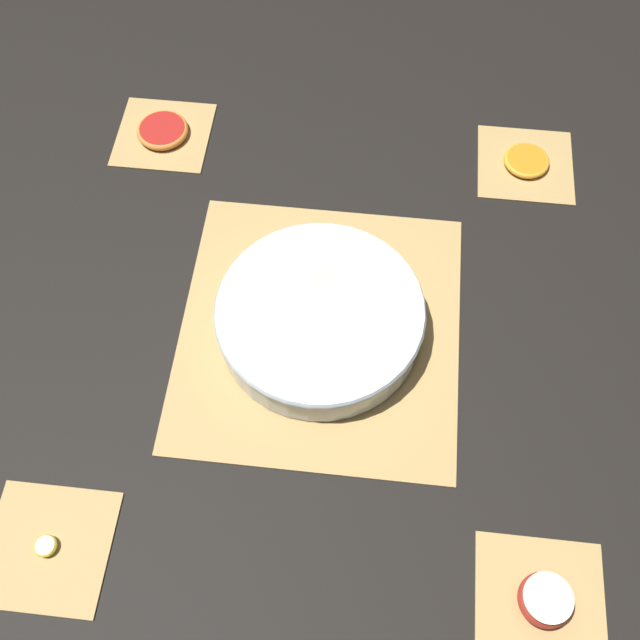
{
  "coord_description": "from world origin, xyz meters",
  "views": [
    {
      "loc": [
        0.52,
        0.06,
        0.96
      ],
      "look_at": [
        0.0,
        0.0,
        0.03
      ],
      "focal_mm": 42.0,
      "sensor_mm": 36.0,
      "label": 1
    }
  ],
  "objects_px": {
    "apple_half": "(545,600)",
    "orange_slice_whole": "(527,161)",
    "banana_coin_single": "(46,546)",
    "fruit_salad_bowl": "(320,317)",
    "grapefruit_slice": "(163,130)"
  },
  "relations": [
    {
      "from": "apple_half",
      "to": "grapefruit_slice",
      "type": "xyz_separation_m",
      "value": [
        -0.69,
        -0.61,
        -0.01
      ]
    },
    {
      "from": "apple_half",
      "to": "banana_coin_single",
      "type": "distance_m",
      "value": 0.61
    },
    {
      "from": "apple_half",
      "to": "grapefruit_slice",
      "type": "relative_size",
      "value": 0.74
    },
    {
      "from": "apple_half",
      "to": "orange_slice_whole",
      "type": "height_order",
      "value": "apple_half"
    },
    {
      "from": "orange_slice_whole",
      "to": "banana_coin_single",
      "type": "bearing_deg",
      "value": -41.4
    },
    {
      "from": "fruit_salad_bowl",
      "to": "apple_half",
      "type": "height_order",
      "value": "fruit_salad_bowl"
    },
    {
      "from": "fruit_salad_bowl",
      "to": "banana_coin_single",
      "type": "relative_size",
      "value": 10.53
    },
    {
      "from": "apple_half",
      "to": "banana_coin_single",
      "type": "relative_size",
      "value": 2.29
    },
    {
      "from": "apple_half",
      "to": "orange_slice_whole",
      "type": "bearing_deg",
      "value": 180.0
    },
    {
      "from": "fruit_salad_bowl",
      "to": "orange_slice_whole",
      "type": "distance_m",
      "value": 0.46
    },
    {
      "from": "fruit_salad_bowl",
      "to": "apple_half",
      "type": "xyz_separation_m",
      "value": [
        0.35,
        0.31,
        -0.01
      ]
    },
    {
      "from": "banana_coin_single",
      "to": "grapefruit_slice",
      "type": "bearing_deg",
      "value": -180.0
    },
    {
      "from": "grapefruit_slice",
      "to": "apple_half",
      "type": "bearing_deg",
      "value": 41.4
    },
    {
      "from": "fruit_salad_bowl",
      "to": "banana_coin_single",
      "type": "xyz_separation_m",
      "value": [
        0.35,
        -0.31,
        -0.03
      ]
    },
    {
      "from": "fruit_salad_bowl",
      "to": "grapefruit_slice",
      "type": "distance_m",
      "value": 0.46
    }
  ]
}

